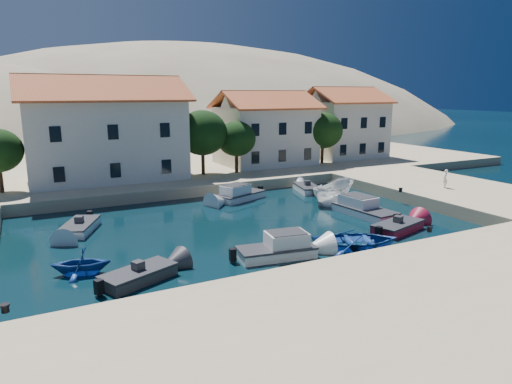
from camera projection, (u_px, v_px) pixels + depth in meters
ground at (327, 276)px, 23.13m from camera, size 400.00×400.00×0.00m
quay_south at (418, 318)px, 17.81m from camera, size 52.00×12.00×1.00m
quay_east at (448, 191)px, 40.86m from camera, size 11.00×20.00×1.00m
quay_north at (160, 163)px, 56.95m from camera, size 80.00×36.00×1.00m
hills at (148, 197)px, 144.78m from camera, size 254.00×176.00×99.00m
building_left at (104, 127)px, 43.53m from camera, size 14.70×9.45×9.70m
building_mid at (265, 127)px, 52.58m from camera, size 10.50×8.40×8.30m
building_right at (343, 122)px, 58.75m from camera, size 9.45×8.40×8.80m
trees at (217, 136)px, 46.24m from camera, size 37.30×5.30×6.45m
bollards at (328, 228)px, 27.49m from camera, size 29.36×9.56×0.30m
motorboat_grey_sw at (139, 276)px, 22.47m from camera, size 4.07×2.99×1.25m
cabin_cruiser_south at (277, 249)px, 25.73m from camera, size 4.61×2.49×1.60m
rowboat_south at (356, 247)px, 27.53m from camera, size 6.12×5.25×1.07m
motorboat_red_se at (398, 227)px, 30.63m from camera, size 4.34×2.82×1.25m
cabin_cruiser_east at (365, 209)px, 34.50m from camera, size 2.55×5.39×1.60m
boat_east at (333, 203)px, 38.70m from camera, size 5.59×3.73×2.02m
motorboat_white_ne at (307, 189)px, 42.91m from camera, size 2.62×4.04×1.25m
rowboat_west at (82, 274)px, 23.46m from camera, size 3.49×3.21×1.53m
motorboat_white_west at (80, 227)px, 30.58m from camera, size 3.20×4.32×1.25m
cabin_cruiser_north at (240, 194)px, 39.63m from camera, size 4.95×3.49×1.60m
pedestrian at (445, 179)px, 39.66m from camera, size 0.70×0.65×1.62m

